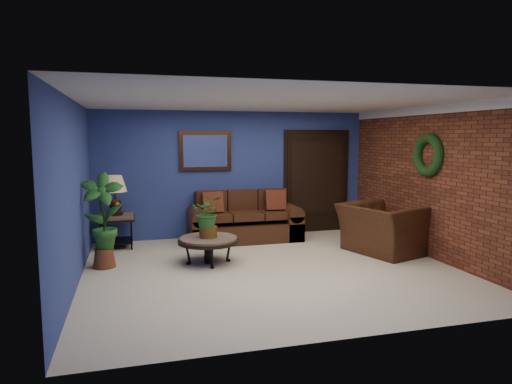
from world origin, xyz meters
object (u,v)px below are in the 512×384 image
object	(u,v)px
side_chair	(269,212)
coffee_table	(208,241)
table_lamp	(115,190)
sofa	(244,224)
end_table	(116,223)
armchair	(383,229)

from	to	relation	value
side_chair	coffee_table	bearing A→B (deg)	-141.45
side_chair	table_lamp	bearing A→B (deg)	173.72
table_lamp	sofa	bearing A→B (deg)	0.74
coffee_table	side_chair	world-z (taller)	side_chair
sofa	table_lamp	world-z (taller)	table_lamp
coffee_table	end_table	bearing A→B (deg)	134.66
armchair	coffee_table	bearing A→B (deg)	69.73
end_table	table_lamp	distance (m)	0.59
sofa	end_table	size ratio (longest dim) A/B	3.28
coffee_table	table_lamp	bearing A→B (deg)	134.66
coffee_table	armchair	bearing A→B (deg)	-2.81
sofa	armchair	distance (m)	2.64
end_table	table_lamp	xyz separation A→B (m)	(-0.00, 0.00, 0.59)
end_table	sofa	bearing A→B (deg)	0.74
table_lamp	armchair	bearing A→B (deg)	-19.79
end_table	side_chair	xyz separation A→B (m)	(2.90, 0.07, 0.05)
sofa	table_lamp	distance (m)	2.48
table_lamp	side_chair	xyz separation A→B (m)	(2.90, 0.07, -0.54)
end_table	coffee_table	bearing A→B (deg)	-45.34
coffee_table	end_table	distance (m)	2.05
end_table	table_lamp	world-z (taller)	table_lamp
table_lamp	armchair	distance (m)	4.77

